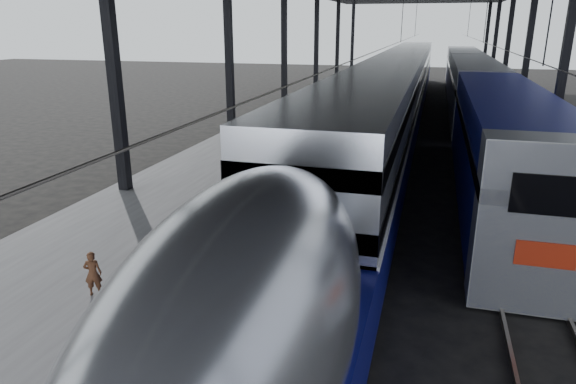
% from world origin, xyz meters
% --- Properties ---
extents(ground, '(160.00, 160.00, 0.00)m').
position_xyz_m(ground, '(0.00, 0.00, 0.00)').
color(ground, black).
rests_on(ground, ground).
extents(platform, '(6.00, 80.00, 1.00)m').
position_xyz_m(platform, '(-3.50, 20.00, 0.50)').
color(platform, '#4C4C4F').
rests_on(platform, ground).
extents(yellow_strip, '(0.30, 80.00, 0.01)m').
position_xyz_m(yellow_strip, '(-0.70, 20.00, 1.00)').
color(yellow_strip, yellow).
rests_on(yellow_strip, platform).
extents(rails, '(6.52, 80.00, 0.16)m').
position_xyz_m(rails, '(4.50, 20.00, 0.08)').
color(rails, slate).
rests_on(rails, ground).
extents(tgv_train, '(3.23, 65.20, 4.63)m').
position_xyz_m(tgv_train, '(2.00, 23.53, 2.16)').
color(tgv_train, '#ABADB2').
rests_on(tgv_train, ground).
extents(second_train, '(3.01, 56.05, 4.14)m').
position_xyz_m(second_train, '(7.00, 28.83, 2.10)').
color(second_train, navy).
rests_on(second_train, ground).
extents(child, '(0.43, 0.36, 0.99)m').
position_xyz_m(child, '(-2.24, -1.73, 1.50)').
color(child, '#482918').
rests_on(child, platform).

